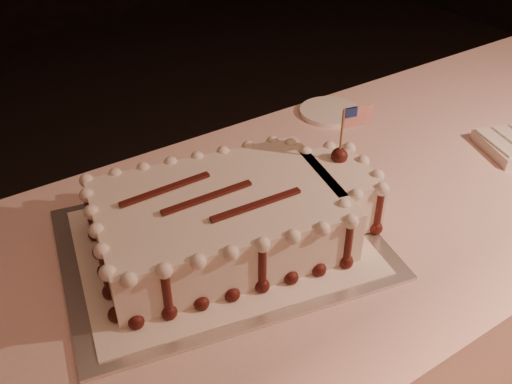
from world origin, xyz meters
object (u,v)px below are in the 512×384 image
banquet_table (350,309)px  cake_board (221,243)px  sheet_cake (236,215)px  side_plate (330,112)px

banquet_table → cake_board: 0.52m
sheet_cake → side_plate: sheet_cake is taller
cake_board → sheet_cake: (0.03, -0.01, 0.06)m
banquet_table → sheet_cake: sheet_cake is taller
sheet_cake → side_plate: (0.48, 0.30, -0.06)m
banquet_table → cake_board: cake_board is taller
banquet_table → side_plate: size_ratio=15.09×
sheet_cake → side_plate: 0.57m
side_plate → sheet_cake: bearing=-148.0°
banquet_table → side_plate: bearing=63.7°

